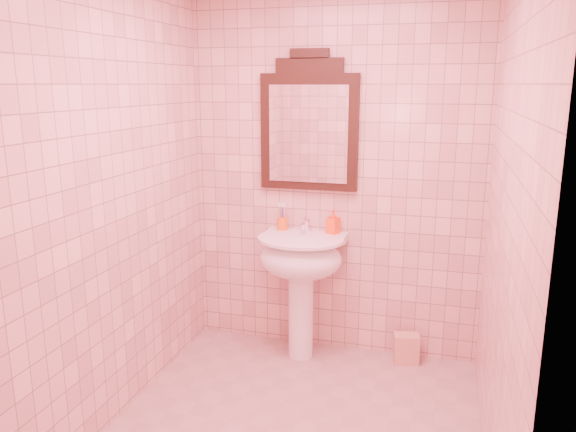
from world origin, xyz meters
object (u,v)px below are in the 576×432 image
(soap_dispenser, at_px, (333,222))
(towel, at_px, (406,349))
(pedestal_sink, at_px, (301,266))
(mirror, at_px, (309,126))
(toothbrush_cup, at_px, (282,223))

(soap_dispenser, height_order, towel, soap_dispenser)
(pedestal_sink, relative_size, mirror, 0.93)
(towel, bearing_deg, soap_dispenser, 174.28)
(pedestal_sink, bearing_deg, mirror, 90.00)
(pedestal_sink, height_order, soap_dispenser, soap_dispenser)
(mirror, height_order, soap_dispenser, mirror)
(mirror, height_order, towel, mirror)
(mirror, relative_size, towel, 4.58)
(mirror, bearing_deg, toothbrush_cup, -168.00)
(toothbrush_cup, height_order, towel, toothbrush_cup)
(pedestal_sink, relative_size, toothbrush_cup, 5.12)
(soap_dispenser, bearing_deg, toothbrush_cup, -157.53)
(pedestal_sink, xyz_separation_m, soap_dispenser, (0.18, 0.16, 0.28))
(toothbrush_cup, distance_m, towel, 1.21)
(toothbrush_cup, bearing_deg, pedestal_sink, -42.52)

